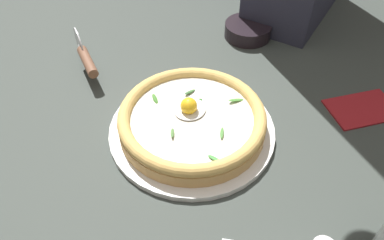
{
  "coord_description": "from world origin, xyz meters",
  "views": [
    {
      "loc": [
        0.37,
        0.23,
        0.52
      ],
      "look_at": [
        -0.03,
        -0.03,
        0.03
      ],
      "focal_mm": 34.15,
      "sensor_mm": 36.0,
      "label": 1
    }
  ],
  "objects_px": {
    "pizza": "(192,119)",
    "side_bowl": "(248,30)",
    "pizza_cutter": "(85,56)",
    "folded_napkin": "(363,108)"
  },
  "relations": [
    {
      "from": "pizza",
      "to": "folded_napkin",
      "type": "height_order",
      "value": "pizza"
    },
    {
      "from": "side_bowl",
      "to": "pizza_cutter",
      "type": "height_order",
      "value": "pizza_cutter"
    },
    {
      "from": "pizza_cutter",
      "to": "folded_napkin",
      "type": "bearing_deg",
      "value": 111.55
    },
    {
      "from": "pizza_cutter",
      "to": "folded_napkin",
      "type": "xyz_separation_m",
      "value": [
        -0.22,
        0.56,
        -0.04
      ]
    },
    {
      "from": "pizza",
      "to": "pizza_cutter",
      "type": "relative_size",
      "value": 1.91
    },
    {
      "from": "side_bowl",
      "to": "folded_napkin",
      "type": "relative_size",
      "value": 0.84
    },
    {
      "from": "pizza",
      "to": "side_bowl",
      "type": "relative_size",
      "value": 2.35
    },
    {
      "from": "pizza_cutter",
      "to": "side_bowl",
      "type": "bearing_deg",
      "value": 144.83
    },
    {
      "from": "pizza",
      "to": "side_bowl",
      "type": "xyz_separation_m",
      "value": [
        -0.36,
        -0.07,
        -0.02
      ]
    },
    {
      "from": "pizza",
      "to": "folded_napkin",
      "type": "bearing_deg",
      "value": 133.76
    }
  ]
}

